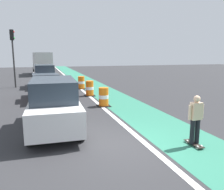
{
  "coord_description": "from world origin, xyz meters",
  "views": [
    {
      "loc": [
        -2.35,
        -6.62,
        2.98
      ],
      "look_at": [
        0.78,
        3.28,
        1.1
      ],
      "focal_mm": 36.17,
      "sensor_mm": 36.0,
      "label": 1
    }
  ],
  "objects_px": {
    "parked_suv_third": "(44,76)",
    "traffic_barrel_front": "(104,97)",
    "parked_suv_nearest": "(54,104)",
    "parked_sedan_second": "(46,87)",
    "skateboarder_on_lane": "(196,119)",
    "traffic_barrel_back": "(81,83)",
    "delivery_truck_down_block": "(42,62)",
    "traffic_barrel_mid": "(90,89)",
    "traffic_light_corner": "(13,48)"
  },
  "relations": [
    {
      "from": "parked_suv_third",
      "to": "traffic_barrel_front",
      "type": "distance_m",
      "value": 9.74
    },
    {
      "from": "parked_suv_nearest",
      "to": "traffic_barrel_front",
      "type": "xyz_separation_m",
      "value": [
        2.97,
        3.4,
        -0.5
      ]
    },
    {
      "from": "parked_suv_nearest",
      "to": "parked_sedan_second",
      "type": "distance_m",
      "value": 6.6
    },
    {
      "from": "skateboarder_on_lane",
      "to": "parked_suv_third",
      "type": "relative_size",
      "value": 0.36
    },
    {
      "from": "traffic_barrel_front",
      "to": "traffic_barrel_back",
      "type": "distance_m",
      "value": 7.03
    },
    {
      "from": "delivery_truck_down_block",
      "to": "parked_sedan_second",
      "type": "bearing_deg",
      "value": -89.91
    },
    {
      "from": "delivery_truck_down_block",
      "to": "skateboarder_on_lane",
      "type": "bearing_deg",
      "value": -81.33
    },
    {
      "from": "parked_sedan_second",
      "to": "delivery_truck_down_block",
      "type": "relative_size",
      "value": 0.54
    },
    {
      "from": "skateboarder_on_lane",
      "to": "parked_suv_third",
      "type": "bearing_deg",
      "value": 105.73
    },
    {
      "from": "traffic_barrel_front",
      "to": "traffic_barrel_mid",
      "type": "distance_m",
      "value": 3.51
    },
    {
      "from": "traffic_light_corner",
      "to": "parked_suv_nearest",
      "type": "bearing_deg",
      "value": -78.43
    },
    {
      "from": "skateboarder_on_lane",
      "to": "parked_sedan_second",
      "type": "height_order",
      "value": "parked_sedan_second"
    },
    {
      "from": "parked_suv_nearest",
      "to": "delivery_truck_down_block",
      "type": "distance_m",
      "value": 26.3
    },
    {
      "from": "skateboarder_on_lane",
      "to": "traffic_light_corner",
      "type": "xyz_separation_m",
      "value": [
        -6.95,
        16.12,
        2.59
      ]
    },
    {
      "from": "traffic_barrel_back",
      "to": "delivery_truck_down_block",
      "type": "height_order",
      "value": "delivery_truck_down_block"
    },
    {
      "from": "parked_suv_nearest",
      "to": "traffic_barrel_mid",
      "type": "height_order",
      "value": "parked_suv_nearest"
    },
    {
      "from": "skateboarder_on_lane",
      "to": "delivery_truck_down_block",
      "type": "relative_size",
      "value": 0.22
    },
    {
      "from": "traffic_barrel_back",
      "to": "parked_sedan_second",
      "type": "bearing_deg",
      "value": -128.62
    },
    {
      "from": "parked_sedan_second",
      "to": "traffic_light_corner",
      "type": "relative_size",
      "value": 0.82
    },
    {
      "from": "traffic_barrel_front",
      "to": "traffic_barrel_mid",
      "type": "xyz_separation_m",
      "value": [
        -0.09,
        3.51,
        0.0
      ]
    },
    {
      "from": "parked_suv_nearest",
      "to": "traffic_light_corner",
      "type": "xyz_separation_m",
      "value": [
        -2.67,
        13.05,
        2.47
      ]
    },
    {
      "from": "delivery_truck_down_block",
      "to": "traffic_light_corner",
      "type": "height_order",
      "value": "traffic_light_corner"
    },
    {
      "from": "parked_suv_nearest",
      "to": "traffic_barrel_back",
      "type": "bearing_deg",
      "value": 74.49
    },
    {
      "from": "parked_sedan_second",
      "to": "parked_suv_third",
      "type": "xyz_separation_m",
      "value": [
        0.02,
        6.02,
        0.2
      ]
    },
    {
      "from": "skateboarder_on_lane",
      "to": "traffic_barrel_back",
      "type": "height_order",
      "value": "skateboarder_on_lane"
    },
    {
      "from": "parked_suv_nearest",
      "to": "delivery_truck_down_block",
      "type": "xyz_separation_m",
      "value": [
        -0.2,
        26.29,
        0.81
      ]
    },
    {
      "from": "parked_sedan_second",
      "to": "traffic_barrel_front",
      "type": "height_order",
      "value": "parked_sedan_second"
    },
    {
      "from": "parked_suv_nearest",
      "to": "traffic_light_corner",
      "type": "distance_m",
      "value": 13.55
    },
    {
      "from": "traffic_barrel_mid",
      "to": "delivery_truck_down_block",
      "type": "xyz_separation_m",
      "value": [
        -3.08,
        19.39,
        1.31
      ]
    },
    {
      "from": "parked_sedan_second",
      "to": "traffic_light_corner",
      "type": "xyz_separation_m",
      "value": [
        -2.51,
        6.46,
        2.67
      ]
    },
    {
      "from": "traffic_barrel_mid",
      "to": "delivery_truck_down_block",
      "type": "height_order",
      "value": "delivery_truck_down_block"
    },
    {
      "from": "parked_suv_nearest",
      "to": "traffic_light_corner",
      "type": "bearing_deg",
      "value": 101.57
    },
    {
      "from": "traffic_barrel_mid",
      "to": "skateboarder_on_lane",
      "type": "bearing_deg",
      "value": -82.04
    },
    {
      "from": "parked_sedan_second",
      "to": "traffic_barrel_front",
      "type": "relative_size",
      "value": 3.85
    },
    {
      "from": "traffic_barrel_front",
      "to": "parked_sedan_second",
      "type": "bearing_deg",
      "value": 134.37
    },
    {
      "from": "traffic_barrel_front",
      "to": "skateboarder_on_lane",
      "type": "bearing_deg",
      "value": -78.55
    },
    {
      "from": "parked_suv_third",
      "to": "traffic_light_corner",
      "type": "bearing_deg",
      "value": 170.22
    },
    {
      "from": "skateboarder_on_lane",
      "to": "traffic_barrel_mid",
      "type": "height_order",
      "value": "skateboarder_on_lane"
    },
    {
      "from": "parked_suv_third",
      "to": "traffic_barrel_front",
      "type": "relative_size",
      "value": 4.3
    },
    {
      "from": "skateboarder_on_lane",
      "to": "parked_sedan_second",
      "type": "bearing_deg",
      "value": 114.68
    },
    {
      "from": "skateboarder_on_lane",
      "to": "parked_sedan_second",
      "type": "relative_size",
      "value": 0.4
    },
    {
      "from": "parked_suv_third",
      "to": "traffic_barrel_front",
      "type": "height_order",
      "value": "parked_suv_third"
    },
    {
      "from": "skateboarder_on_lane",
      "to": "traffic_barrel_front",
      "type": "distance_m",
      "value": 6.61
    },
    {
      "from": "traffic_barrel_front",
      "to": "delivery_truck_down_block",
      "type": "distance_m",
      "value": 23.15
    },
    {
      "from": "parked_suv_third",
      "to": "traffic_barrel_back",
      "type": "xyz_separation_m",
      "value": [
        3.03,
        -2.2,
        -0.5
      ]
    },
    {
      "from": "traffic_barrel_back",
      "to": "traffic_light_corner",
      "type": "relative_size",
      "value": 0.21
    },
    {
      "from": "parked_suv_third",
      "to": "parked_sedan_second",
      "type": "bearing_deg",
      "value": -90.23
    },
    {
      "from": "delivery_truck_down_block",
      "to": "traffic_light_corner",
      "type": "relative_size",
      "value": 1.52
    },
    {
      "from": "parked_suv_third",
      "to": "traffic_barrel_front",
      "type": "bearing_deg",
      "value": -71.38
    },
    {
      "from": "traffic_barrel_front",
      "to": "traffic_barrel_back",
      "type": "relative_size",
      "value": 1.0
    }
  ]
}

